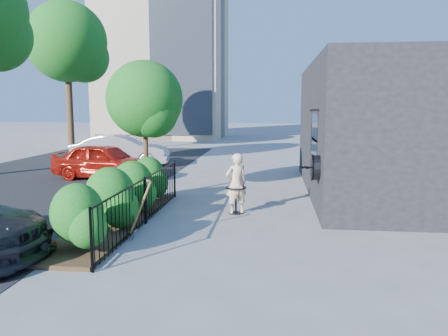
# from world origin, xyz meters

# --- Properties ---
(ground) EXTENTS (120.00, 120.00, 0.00)m
(ground) POSITION_xyz_m (0.00, 0.00, 0.00)
(ground) COLOR gray
(ground) RESTS_ON ground
(shop_building) EXTENTS (6.22, 9.00, 4.00)m
(shop_building) POSITION_xyz_m (5.50, 4.50, 2.00)
(shop_building) COLOR black
(shop_building) RESTS_ON ground
(fence) EXTENTS (0.05, 6.05, 1.10)m
(fence) POSITION_xyz_m (-1.50, 0.00, 0.56)
(fence) COLOR black
(fence) RESTS_ON ground
(planting_bed) EXTENTS (1.30, 6.00, 0.08)m
(planting_bed) POSITION_xyz_m (-2.20, 0.00, 0.04)
(planting_bed) COLOR #382616
(planting_bed) RESTS_ON ground
(shrubs) EXTENTS (1.10, 5.60, 1.24)m
(shrubs) POSITION_xyz_m (-2.10, 0.10, 0.70)
(shrubs) COLOR #125213
(shrubs) RESTS_ON ground
(patio_tree) EXTENTS (2.20, 2.20, 3.94)m
(patio_tree) POSITION_xyz_m (-2.24, 2.76, 2.76)
(patio_tree) COLOR #3F2B19
(patio_tree) RESTS_ON ground
(street) EXTENTS (9.00, 30.00, 0.01)m
(street) POSITION_xyz_m (-7.00, 3.00, 0.00)
(street) COLOR black
(street) RESTS_ON ground
(street_tree_far) EXTENTS (4.40, 4.40, 8.28)m
(street_tree_far) POSITION_xyz_m (-9.94, 13.96, 5.92)
(street_tree_far) COLOR #3F2B19
(street_tree_far) RESTS_ON ground
(cafe_table) EXTENTS (0.54, 0.54, 0.73)m
(cafe_table) POSITION_xyz_m (0.48, 1.22, 0.47)
(cafe_table) COLOR black
(cafe_table) RESTS_ON ground
(woman) EXTENTS (0.67, 0.59, 1.54)m
(woman) POSITION_xyz_m (0.49, 1.21, 0.77)
(woman) COLOR beige
(woman) RESTS_ON ground
(shovel) EXTENTS (0.48, 0.17, 1.29)m
(shovel) POSITION_xyz_m (-1.25, -1.24, 0.56)
(shovel) COLOR brown
(shovel) RESTS_ON ground
(car_red) EXTENTS (4.10, 2.15, 1.33)m
(car_red) POSITION_xyz_m (-4.81, 5.91, 0.67)
(car_red) COLOR #A3170D
(car_red) RESTS_ON ground
(car_silver) EXTENTS (4.47, 2.16, 1.41)m
(car_silver) POSITION_xyz_m (-5.45, 9.39, 0.71)
(car_silver) COLOR silver
(car_silver) RESTS_ON ground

